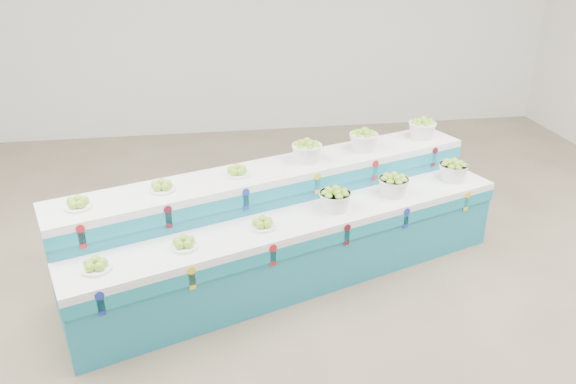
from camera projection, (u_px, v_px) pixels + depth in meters
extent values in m
plane|color=brown|center=(310.00, 305.00, 5.07)|extent=(10.00, 10.00, 0.00)
plane|color=silver|center=(252.00, 8.00, 8.68)|extent=(10.00, 0.00, 10.00)
cylinder|color=white|center=(95.00, 264.00, 4.27)|extent=(0.29, 0.29, 0.10)
cylinder|color=white|center=(184.00, 242.00, 4.57)|extent=(0.29, 0.29, 0.10)
cylinder|color=white|center=(263.00, 223.00, 4.88)|extent=(0.29, 0.29, 0.10)
cylinder|color=white|center=(77.00, 202.00, 4.57)|extent=(0.29, 0.29, 0.10)
cylinder|color=white|center=(161.00, 186.00, 4.87)|extent=(0.29, 0.29, 0.10)
cylinder|color=white|center=(237.00, 170.00, 5.18)|extent=(0.29, 0.29, 0.10)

